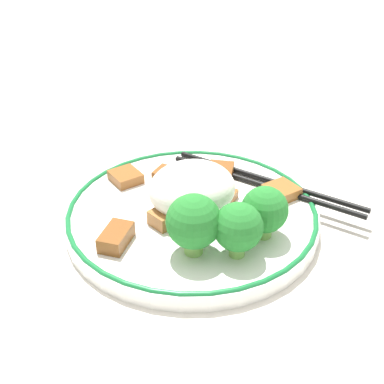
{
  "coord_description": "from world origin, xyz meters",
  "views": [
    {
      "loc": [
        -0.2,
        -0.36,
        0.3
      ],
      "look_at": [
        0.0,
        0.0,
        0.04
      ],
      "focal_mm": 50.0,
      "sensor_mm": 36.0,
      "label": 1
    }
  ],
  "objects_px": {
    "broccoli_back_center": "(234,229)",
    "chopsticks": "(266,183)",
    "broccoli_back_right": "(265,210)",
    "broccoli_back_left": "(194,222)",
    "plate": "(192,215)"
  },
  "relations": [
    {
      "from": "broccoli_back_center",
      "to": "chopsticks",
      "type": "relative_size",
      "value": 0.25
    },
    {
      "from": "broccoli_back_right",
      "to": "chopsticks",
      "type": "bearing_deg",
      "value": 52.35
    },
    {
      "from": "broccoli_back_left",
      "to": "chopsticks",
      "type": "distance_m",
      "value": 0.13
    },
    {
      "from": "plate",
      "to": "broccoli_back_left",
      "type": "relative_size",
      "value": 4.35
    },
    {
      "from": "plate",
      "to": "broccoli_back_right",
      "type": "distance_m",
      "value": 0.08
    },
    {
      "from": "broccoli_back_center",
      "to": "broccoli_back_right",
      "type": "xyz_separation_m",
      "value": [
        0.04,
        0.01,
        -0.0
      ]
    },
    {
      "from": "plate",
      "to": "chopsticks",
      "type": "xyz_separation_m",
      "value": [
        0.09,
        0.0,
        0.01
      ]
    },
    {
      "from": "broccoli_back_left",
      "to": "chopsticks",
      "type": "xyz_separation_m",
      "value": [
        0.12,
        0.06,
        -0.03
      ]
    },
    {
      "from": "plate",
      "to": "chopsticks",
      "type": "relative_size",
      "value": 1.23
    },
    {
      "from": "broccoli_back_center",
      "to": "broccoli_back_right",
      "type": "height_order",
      "value": "broccoli_back_center"
    },
    {
      "from": "chopsticks",
      "to": "broccoli_back_left",
      "type": "bearing_deg",
      "value": -153.12
    },
    {
      "from": "broccoli_back_center",
      "to": "chopsticks",
      "type": "height_order",
      "value": "broccoli_back_center"
    },
    {
      "from": "broccoli_back_right",
      "to": "chopsticks",
      "type": "height_order",
      "value": "broccoli_back_right"
    },
    {
      "from": "broccoli_back_left",
      "to": "broccoli_back_right",
      "type": "bearing_deg",
      "value": -7.84
    },
    {
      "from": "broccoli_back_center",
      "to": "broccoli_back_left",
      "type": "bearing_deg",
      "value": 141.57
    }
  ]
}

